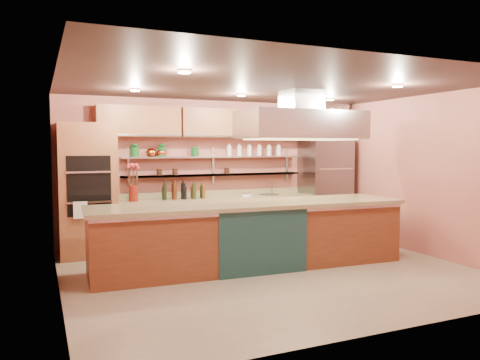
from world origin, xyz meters
name	(u,v)px	position (x,y,z in m)	size (l,w,h in m)	color
floor	(273,273)	(0.00, 0.00, -0.01)	(6.00, 5.00, 0.02)	gray
ceiling	(274,85)	(0.00, 0.00, 2.80)	(6.00, 5.00, 0.02)	black
wall_back	(215,172)	(0.00, 2.50, 1.40)	(6.00, 0.04, 2.80)	#AB5E51
wall_front	(389,196)	(0.00, -2.50, 1.40)	(6.00, 0.04, 2.80)	#AB5E51
wall_left	(58,187)	(-3.00, 0.00, 1.40)	(0.04, 5.00, 2.80)	#AB5E51
wall_right	(426,175)	(3.00, 0.00, 1.40)	(0.04, 5.00, 2.80)	#AB5E51
oven_stack	(87,190)	(-2.45, 2.18, 1.15)	(0.95, 0.64, 2.30)	brown
refrigerator	(325,187)	(2.35, 2.14, 1.05)	(0.95, 0.72, 2.10)	slate
back_counter	(218,221)	(-0.05, 2.20, 0.47)	(3.84, 0.64, 0.93)	tan
wall_shelf_lower	(215,175)	(-0.05, 2.37, 1.35)	(3.60, 0.26, 0.03)	silver
wall_shelf_upper	(215,157)	(-0.05, 2.37, 1.70)	(3.60, 0.26, 0.03)	silver
upper_cabinets	(218,123)	(0.00, 2.32, 2.35)	(4.60, 0.36, 0.55)	brown
range_hood	(301,125)	(0.73, 0.44, 2.25)	(2.00, 1.00, 0.45)	silver
ceiling_downlights	(268,89)	(0.00, 0.20, 2.77)	(4.00, 2.80, 0.02)	#FFE5A5
island	(250,235)	(-0.17, 0.44, 0.51)	(4.90, 1.07, 1.02)	brown
flower_vase	(133,193)	(-1.67, 2.15, 1.07)	(0.16, 0.16, 0.28)	maroon
oil_bottle_cluster	(184,192)	(-0.75, 2.15, 1.07)	(0.86, 0.25, 0.28)	black
kitchen_scale	(246,194)	(0.51, 2.15, 0.98)	(0.16, 0.12, 0.09)	silver
bar_faucet	(272,189)	(1.14, 2.25, 1.04)	(0.03, 0.03, 0.21)	silver
copper_kettle	(151,152)	(-1.29, 2.37, 1.79)	(0.20, 0.20, 0.16)	#BD572B
green_canister	(195,152)	(-0.45, 2.37, 1.80)	(0.14, 0.14, 0.17)	#104B1C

